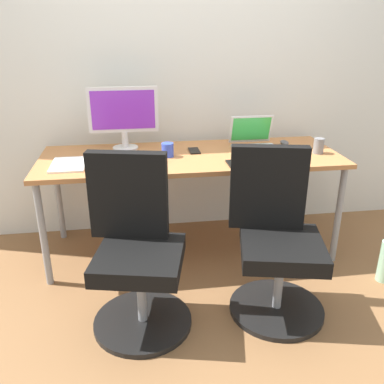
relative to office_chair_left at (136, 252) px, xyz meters
The scene contains 16 objects.
ground_plane 0.93m from the office_chair_left, 61.31° to the left, with size 5.28×5.28×0.00m, color brown.
back_wall 1.52m from the office_chair_left, 71.20° to the left, with size 4.40×0.04×2.60m, color silver.
desk 0.87m from the office_chair_left, 61.31° to the left, with size 2.02×0.72×0.72m.
office_chair_left is the anchor object (origin of this frame).
office_chair_right 0.77m from the office_chair_left, ahead, with size 0.54×0.54×0.94m.
desktop_monitor 1.10m from the office_chair_left, 92.46° to the left, with size 0.48×0.18×0.43m.
open_laptop 1.25m from the office_chair_left, 43.76° to the left, with size 0.31×0.28×0.22m.
keyboard_by_monitor 0.63m from the office_chair_left, 98.12° to the left, with size 0.34×0.12×0.02m, color #B7B7B7.
keyboard_by_laptop 1.04m from the office_chair_left, 26.71° to the left, with size 0.34×0.12×0.02m, color silver.
mouse_by_monitor 1.45m from the office_chair_left, 38.27° to the left, with size 0.06×0.10×0.03m, color #515156.
mouse_by_laptop 0.81m from the office_chair_left, 84.39° to the left, with size 0.06×0.10×0.03m, color #2D2D2D.
coffee_mug 0.83m from the office_chair_left, 71.45° to the left, with size 0.08×0.08×0.09m, color blue.
pen_cup 1.46m from the office_chair_left, 26.75° to the left, with size 0.07×0.07×0.10m, color slate.
phone_near_laptop 0.85m from the office_chair_left, 37.47° to the left, with size 0.07×0.14×0.01m, color black.
phone_near_monitor 0.96m from the office_chair_left, 61.74° to the left, with size 0.07×0.14×0.01m, color black.
paper_pile 0.80m from the office_chair_left, 122.47° to the left, with size 0.21×0.30×0.01m, color white.
Camera 1 is at (-0.38, -2.66, 1.54)m, focal length 38.57 mm.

